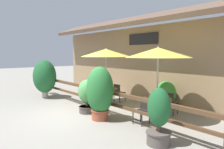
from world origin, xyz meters
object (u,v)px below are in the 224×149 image
chair_near_streetside (93,96)px  chair_middle_streetside (143,109)px  potted_plant_corner_fern (87,95)px  potted_plant_broad_leaf (159,116)px  chair_near_wallside (119,92)px  patio_umbrella_near (106,53)px  patio_umbrella_middle (158,53)px  chair_middle_wallside (170,102)px  potted_plant_tall_tropical (166,94)px  dining_table_middle (157,102)px  potted_plant_small_flowering (45,77)px  dining_table_near (106,91)px  potted_plant_entrance_palm (100,92)px

chair_near_streetside → chair_middle_streetside: 2.98m
chair_near_streetside → potted_plant_corner_fern: bearing=-54.2°
potted_plant_broad_leaf → chair_near_wallside: bearing=150.7°
patio_umbrella_near → patio_umbrella_middle: size_ratio=1.00×
chair_middle_wallside → patio_umbrella_near: bearing=4.5°
chair_middle_wallside → potted_plant_tall_tropical: size_ratio=0.73×
chair_near_wallside → dining_table_middle: chair_near_wallside is taller
chair_middle_wallside → potted_plant_broad_leaf: 2.91m
potted_plant_broad_leaf → dining_table_middle: bearing=130.3°
patio_umbrella_middle → potted_plant_tall_tropical: 2.30m
patio_umbrella_near → patio_umbrella_middle: 2.96m
patio_umbrella_middle → dining_table_middle: bearing=135.0°
chair_middle_wallside → potted_plant_broad_leaf: potted_plant_broad_leaf is taller
chair_near_streetside → potted_plant_small_flowering: potted_plant_small_flowering is taller
potted_plant_corner_fern → potted_plant_broad_leaf: potted_plant_broad_leaf is taller
chair_middle_streetside → potted_plant_broad_leaf: bearing=-35.4°
patio_umbrella_near → chair_near_streetside: size_ratio=2.99×
patio_umbrella_middle → chair_middle_streetside: bearing=-86.6°
dining_table_near → chair_middle_wallside: (2.94, 0.78, -0.11)m
patio_umbrella_near → potted_plant_corner_fern: (0.74, -1.51, -1.63)m
dining_table_middle → potted_plant_broad_leaf: bearing=-49.7°
patio_umbrella_middle → potted_plant_broad_leaf: size_ratio=1.75×
chair_near_wallside → potted_plant_tall_tropical: potted_plant_tall_tropical is taller
potted_plant_small_flowering → chair_middle_streetside: bearing=7.4°
patio_umbrella_near → potted_plant_entrance_palm: size_ratio=1.37×
chair_near_streetside → chair_near_wallside: (0.01, 1.47, 0.00)m
potted_plant_tall_tropical → chair_near_streetside: bearing=-136.8°
patio_umbrella_near → chair_middle_streetside: size_ratio=2.99×
dining_table_near → patio_umbrella_near: bearing=-90.0°
chair_near_streetside → potted_plant_tall_tropical: (2.26, 2.12, 0.16)m
dining_table_near → potted_plant_corner_fern: potted_plant_corner_fern is taller
chair_middle_wallside → potted_plant_small_flowering: bearing=10.9°
potted_plant_entrance_palm → chair_middle_wallside: bearing=64.1°
patio_umbrella_near → dining_table_near: bearing=90.0°
chair_middle_streetside → chair_near_wallside: bearing=150.7°
potted_plant_broad_leaf → patio_umbrella_middle: bearing=130.3°
potted_plant_tall_tropical → potted_plant_broad_leaf: bearing=-55.5°
chair_middle_wallside → dining_table_middle: bearing=81.3°
chair_near_wallside → patio_umbrella_middle: 3.54m
dining_table_middle → chair_middle_wallside: bearing=91.7°
chair_near_streetside → potted_plant_small_flowering: size_ratio=0.43×
chair_near_streetside → dining_table_middle: bearing=7.0°
dining_table_middle → chair_middle_streetside: 0.80m
chair_near_streetside → potted_plant_broad_leaf: bearing=-19.6°
dining_table_near → patio_umbrella_middle: 3.44m
patio_umbrella_middle → dining_table_near: bearing=179.9°
patio_umbrella_middle → chair_near_wallside: bearing=165.7°
patio_umbrella_middle → dining_table_middle: patio_umbrella_middle is taller
patio_umbrella_near → chair_middle_wallside: bearing=14.9°
potted_plant_small_flowering → dining_table_near: bearing=26.8°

